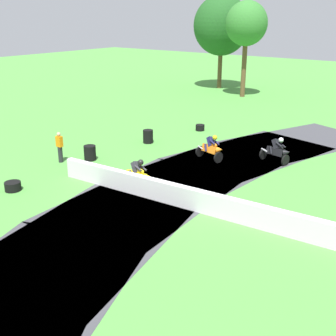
{
  "coord_description": "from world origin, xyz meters",
  "views": [
    {
      "loc": [
        11.09,
        -13.05,
        7.51
      ],
      "look_at": [
        0.0,
        1.48,
        0.9
      ],
      "focal_mm": 46.27,
      "sensor_mm": 36.0,
      "label": 1
    }
  ],
  "objects_px": {
    "motorcycle_lead_black": "(277,151)",
    "tire_stack_mid_a": "(148,136)",
    "tire_stack_near": "(200,128)",
    "tire_stack_mid_b": "(90,153)",
    "track_marshal": "(60,147)",
    "motorcycle_chase_orange": "(211,148)",
    "motorcycle_trailing_yellow": "(138,175)",
    "tire_stack_far": "(13,186)"
  },
  "relations": [
    {
      "from": "motorcycle_chase_orange",
      "to": "motorcycle_lead_black",
      "type": "bearing_deg",
      "value": 29.89
    },
    {
      "from": "motorcycle_trailing_yellow",
      "to": "tire_stack_near",
      "type": "distance_m",
      "value": 10.75
    },
    {
      "from": "tire_stack_mid_b",
      "to": "track_marshal",
      "type": "height_order",
      "value": "track_marshal"
    },
    {
      "from": "tire_stack_near",
      "to": "tire_stack_mid_a",
      "type": "distance_m",
      "value": 4.45
    },
    {
      "from": "motorcycle_trailing_yellow",
      "to": "tire_stack_near",
      "type": "bearing_deg",
      "value": 108.24
    },
    {
      "from": "motorcycle_trailing_yellow",
      "to": "tire_stack_mid_b",
      "type": "distance_m",
      "value": 4.9
    },
    {
      "from": "motorcycle_trailing_yellow",
      "to": "tire_stack_mid_b",
      "type": "xyz_separation_m",
      "value": [
        -4.67,
        1.46,
        -0.25
      ]
    },
    {
      "from": "track_marshal",
      "to": "motorcycle_lead_black",
      "type": "bearing_deg",
      "value": 37.25
    },
    {
      "from": "motorcycle_trailing_yellow",
      "to": "tire_stack_far",
      "type": "height_order",
      "value": "motorcycle_trailing_yellow"
    },
    {
      "from": "motorcycle_lead_black",
      "to": "motorcycle_chase_orange",
      "type": "relative_size",
      "value": 1.0
    },
    {
      "from": "tire_stack_mid_b",
      "to": "track_marshal",
      "type": "relative_size",
      "value": 0.49
    },
    {
      "from": "motorcycle_trailing_yellow",
      "to": "tire_stack_far",
      "type": "relative_size",
      "value": 2.35
    },
    {
      "from": "motorcycle_chase_orange",
      "to": "motorcycle_trailing_yellow",
      "type": "distance_m",
      "value": 5.5
    },
    {
      "from": "motorcycle_lead_black",
      "to": "tire_stack_mid_a",
      "type": "xyz_separation_m",
      "value": [
        -7.71,
        -1.34,
        -0.24
      ]
    },
    {
      "from": "tire_stack_mid_b",
      "to": "tire_stack_near",
      "type": "bearing_deg",
      "value": 81.5
    },
    {
      "from": "tire_stack_near",
      "to": "tire_stack_mid_b",
      "type": "xyz_separation_m",
      "value": [
        -1.31,
        -8.74,
        0.2
      ]
    },
    {
      "from": "motorcycle_lead_black",
      "to": "motorcycle_chase_orange",
      "type": "bearing_deg",
      "value": -150.11
    },
    {
      "from": "motorcycle_trailing_yellow",
      "to": "track_marshal",
      "type": "relative_size",
      "value": 1.04
    },
    {
      "from": "tire_stack_near",
      "to": "tire_stack_mid_a",
      "type": "height_order",
      "value": "tire_stack_mid_a"
    },
    {
      "from": "motorcycle_lead_black",
      "to": "tire_stack_mid_a",
      "type": "distance_m",
      "value": 7.83
    },
    {
      "from": "motorcycle_chase_orange",
      "to": "tire_stack_mid_b",
      "type": "relative_size",
      "value": 2.15
    },
    {
      "from": "motorcycle_trailing_yellow",
      "to": "track_marshal",
      "type": "xyz_separation_m",
      "value": [
        -5.65,
        0.28,
        0.17
      ]
    },
    {
      "from": "motorcycle_lead_black",
      "to": "tire_stack_near",
      "type": "bearing_deg",
      "value": 156.15
    },
    {
      "from": "motorcycle_lead_black",
      "to": "track_marshal",
      "type": "bearing_deg",
      "value": -142.75
    },
    {
      "from": "tire_stack_mid_a",
      "to": "tire_stack_mid_b",
      "type": "xyz_separation_m",
      "value": [
        -0.39,
        -4.39,
        0.0
      ]
    },
    {
      "from": "tire_stack_mid_a",
      "to": "tire_stack_mid_b",
      "type": "relative_size",
      "value": 1.0
    },
    {
      "from": "tire_stack_far",
      "to": "motorcycle_trailing_yellow",
      "type": "bearing_deg",
      "value": 39.72
    },
    {
      "from": "tire_stack_mid_a",
      "to": "tire_stack_mid_b",
      "type": "bearing_deg",
      "value": -95.1
    },
    {
      "from": "tire_stack_near",
      "to": "track_marshal",
      "type": "bearing_deg",
      "value": -103.0
    },
    {
      "from": "tire_stack_near",
      "to": "track_marshal",
      "type": "height_order",
      "value": "track_marshal"
    },
    {
      "from": "tire_stack_mid_b",
      "to": "motorcycle_trailing_yellow",
      "type": "bearing_deg",
      "value": -17.38
    },
    {
      "from": "tire_stack_mid_b",
      "to": "tire_stack_mid_a",
      "type": "bearing_deg",
      "value": 84.9
    },
    {
      "from": "motorcycle_trailing_yellow",
      "to": "tire_stack_near",
      "type": "xyz_separation_m",
      "value": [
        -3.36,
        10.2,
        -0.45
      ]
    },
    {
      "from": "motorcycle_trailing_yellow",
      "to": "tire_stack_near",
      "type": "height_order",
      "value": "motorcycle_trailing_yellow"
    },
    {
      "from": "motorcycle_chase_orange",
      "to": "tire_stack_near",
      "type": "bearing_deg",
      "value": 129.0
    },
    {
      "from": "tire_stack_mid_b",
      "to": "track_marshal",
      "type": "xyz_separation_m",
      "value": [
        -0.98,
        -1.18,
        0.42
      ]
    },
    {
      "from": "motorcycle_chase_orange",
      "to": "tire_stack_near",
      "type": "xyz_separation_m",
      "value": [
        -3.82,
        4.72,
        -0.44
      ]
    },
    {
      "from": "motorcycle_chase_orange",
      "to": "tire_stack_mid_a",
      "type": "height_order",
      "value": "motorcycle_chase_orange"
    },
    {
      "from": "tire_stack_mid_b",
      "to": "motorcycle_lead_black",
      "type": "bearing_deg",
      "value": 35.27
    },
    {
      "from": "tire_stack_mid_a",
      "to": "track_marshal",
      "type": "xyz_separation_m",
      "value": [
        -1.38,
        -5.57,
        0.42
      ]
    },
    {
      "from": "motorcycle_chase_orange",
      "to": "tire_stack_mid_a",
      "type": "xyz_separation_m",
      "value": [
        -4.73,
        0.37,
        -0.24
      ]
    },
    {
      "from": "tire_stack_mid_a",
      "to": "tire_stack_mid_b",
      "type": "distance_m",
      "value": 4.41
    }
  ]
}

